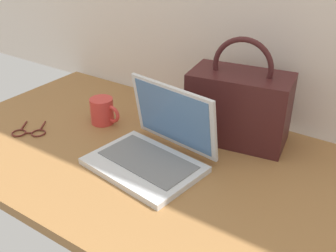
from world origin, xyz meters
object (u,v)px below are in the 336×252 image
(eyeglasses, at_px, (29,132))
(coffee_mug, at_px, (103,111))
(laptop, at_px, (154,148))
(handbag, at_px, (239,106))

(eyeglasses, bearing_deg, coffee_mug, 52.14)
(laptop, distance_m, handbag, 0.30)
(laptop, height_order, coffee_mug, laptop)
(laptop, relative_size, coffee_mug, 2.92)
(laptop, height_order, handbag, handbag)
(laptop, bearing_deg, eyeglasses, -167.64)
(coffee_mug, bearing_deg, laptop, -18.87)
(eyeglasses, relative_size, handbag, 0.41)
(eyeglasses, distance_m, handbag, 0.68)
(eyeglasses, bearing_deg, handbag, 31.25)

